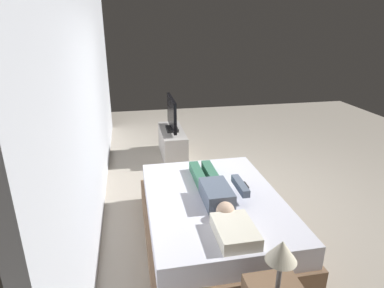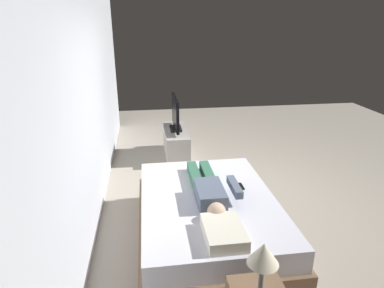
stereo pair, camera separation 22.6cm
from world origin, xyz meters
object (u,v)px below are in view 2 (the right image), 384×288
object	(u,v)px
tv	(175,114)
lamp	(263,255)
bed	(208,219)
person	(209,189)
remote	(241,186)
pillow	(224,232)
tv_stand	(176,143)

from	to	relation	value
tv	lamp	world-z (taller)	tv
bed	person	xyz separation A→B (m)	(0.03, -0.01, 0.36)
bed	remote	size ratio (longest dim) A/B	13.81
pillow	tv	bearing A→B (deg)	2.10
pillow	tv_stand	world-z (taller)	pillow
remote	lamp	size ratio (longest dim) A/B	0.36
lamp	tv	bearing A→B (deg)	3.56
tv_stand	tv	distance (m)	0.53
tv	pillow	bearing A→B (deg)	-177.90
lamp	remote	bearing A→B (deg)	-11.04
tv	lamp	xyz separation A→B (m)	(-3.84, -0.24, 0.07)
pillow	tv	distance (m)	3.23
bed	person	world-z (taller)	person
bed	person	distance (m)	0.36
pillow	lamp	bearing A→B (deg)	-168.99
bed	tv	xyz separation A→B (m)	(2.51, 0.12, 0.52)
tv_stand	tv	world-z (taller)	tv
tv_stand	bed	bearing A→B (deg)	-177.29
tv_stand	lamp	bearing A→B (deg)	-176.44
bed	tv_stand	xyz separation A→B (m)	(2.51, 0.12, -0.01)
remote	tv	bearing A→B (deg)	12.95
pillow	tv_stand	distance (m)	3.24
tv_stand	tv	xyz separation A→B (m)	(0.00, -0.00, 0.53)
person	bed	bearing A→B (deg)	157.99
person	tv	xyz separation A→B (m)	(2.48, 0.13, 0.16)
person	lamp	size ratio (longest dim) A/B	3.00
tv_stand	lamp	size ratio (longest dim) A/B	2.62
pillow	lamp	xyz separation A→B (m)	(-0.62, -0.12, 0.25)
tv_stand	lamp	xyz separation A→B (m)	(-3.84, -0.24, 0.60)
person	tv	size ratio (longest dim) A/B	1.43
person	remote	xyz separation A→B (m)	(0.15, -0.40, -0.07)
pillow	remote	bearing A→B (deg)	-24.94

